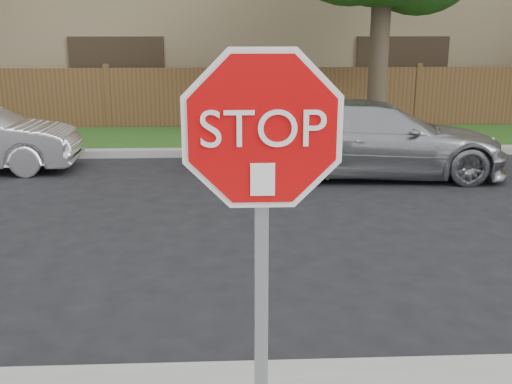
{
  "coord_description": "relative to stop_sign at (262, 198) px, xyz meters",
  "views": [
    {
      "loc": [
        -0.96,
        -4.11,
        2.58
      ],
      "look_at": [
        -0.8,
        -0.9,
        1.7
      ],
      "focal_mm": 42.0,
      "sensor_mm": 36.0,
      "label": 1
    }
  ],
  "objects": [
    {
      "name": "ground",
      "position": [
        0.8,
        1.48,
        -1.83
      ],
      "size": [
        90.0,
        90.0,
        0.0
      ],
      "primitive_type": "plane",
      "color": "black",
      "rests_on": "ground"
    },
    {
      "name": "far_curb",
      "position": [
        0.8,
        9.63,
        -1.75
      ],
      "size": [
        70.0,
        0.3,
        0.15
      ],
      "primitive_type": "cube",
      "color": "gray",
      "rests_on": "ground"
    },
    {
      "name": "grass_strip",
      "position": [
        0.8,
        11.28,
        -1.77
      ],
      "size": [
        70.0,
        3.0,
        0.12
      ],
      "primitive_type": "cube",
      "color": "#1E4714",
      "rests_on": "ground"
    },
    {
      "name": "fence",
      "position": [
        0.8,
        12.88,
        -1.03
      ],
      "size": [
        70.0,
        0.12,
        1.6
      ],
      "primitive_type": "cube",
      "color": "#54371D",
      "rests_on": "ground"
    },
    {
      "name": "stop_sign",
      "position": [
        0.0,
        0.0,
        0.0
      ],
      "size": [
        1.01,
        0.13,
        2.55
      ],
      "color": "gray",
      "rests_on": "sidewalk_near"
    },
    {
      "name": "sedan_right",
      "position": [
        2.47,
        7.83,
        -1.16
      ],
      "size": [
        4.73,
        2.15,
        1.34
      ],
      "primitive_type": "imported",
      "rotation": [
        0.0,
        0.0,
        1.51
      ],
      "color": "#A3A6AA",
      "rests_on": "ground"
    }
  ]
}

